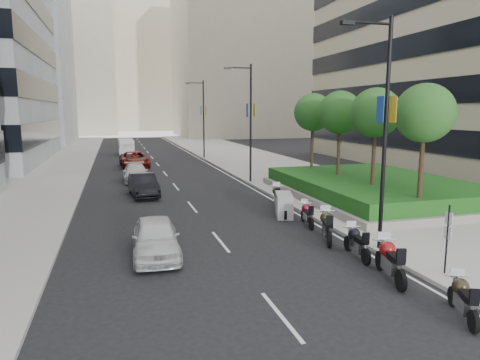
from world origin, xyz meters
name	(u,v)px	position (x,y,z in m)	size (l,w,h in m)	color
ground	(289,271)	(0.00, 0.00, 0.00)	(160.00, 160.00, 0.00)	black
sidewalk_right	(258,162)	(9.00, 30.00, 0.07)	(10.00, 100.00, 0.15)	#9E9B93
sidewalk_left	(46,170)	(-12.00, 30.00, 0.07)	(8.00, 100.00, 0.15)	#9E9B93
lane_edge	(210,165)	(3.70, 30.00, 0.01)	(0.12, 100.00, 0.01)	silver
lane_centre	(159,167)	(-1.50, 30.00, 0.01)	(0.12, 100.00, 0.01)	silver
building_cream_right	(242,54)	(22.00, 80.00, 18.00)	(28.00, 24.00, 36.00)	#B7AD93
building_cream_left	(58,62)	(-18.00, 100.00, 17.00)	(26.00, 24.00, 34.00)	#B7AD93
building_cream_centre	(139,65)	(2.00, 120.00, 19.00)	(30.00, 24.00, 38.00)	#B7AD93
planter	(374,194)	(10.00, 10.00, 0.35)	(10.00, 14.00, 0.40)	gray
hedge	(374,184)	(10.00, 10.00, 0.95)	(9.40, 13.40, 0.80)	#143D11
tree_0	(425,113)	(8.50, 4.00, 5.42)	(2.80, 2.80, 6.30)	#332319
tree_1	(376,113)	(8.50, 8.00, 5.42)	(2.80, 2.80, 6.30)	#332319
tree_2	(340,113)	(8.50, 12.00, 5.42)	(2.80, 2.80, 6.30)	#332319
tree_3	(313,113)	(8.50, 16.00, 5.42)	(2.80, 2.80, 6.30)	#332319
lamp_post_0	(382,124)	(4.14, 1.00, 5.07)	(2.34, 0.45, 9.00)	black
lamp_post_1	(249,117)	(4.14, 18.00, 5.07)	(2.34, 0.45, 9.00)	black
lamp_post_2	(202,115)	(4.14, 36.00, 5.07)	(2.34, 0.45, 9.00)	black
parking_sign	(447,236)	(4.80, -2.00, 1.46)	(0.06, 0.32, 2.50)	black
motorcycle_0	(463,298)	(3.17, -4.48, 0.55)	(1.01, 1.94, 1.03)	black
motorcycle_1	(390,260)	(2.91, -1.62, 0.66)	(0.93, 2.44, 1.24)	black
motorcycle_2	(356,242)	(3.03, 0.62, 0.59)	(0.73, 2.20, 1.10)	black
motorcycle_3	(327,226)	(2.94, 2.86, 0.65)	(1.10, 2.35, 1.22)	black
motorcycle_4	(307,214)	(3.19, 5.38, 0.55)	(0.69, 2.07, 1.04)	black
motorcycle_5	(284,205)	(2.80, 7.39, 0.61)	(1.37, 2.16, 1.22)	black
motorcycle_6	(277,196)	(3.24, 9.60, 0.63)	(1.00, 2.29, 1.18)	black
car_a	(156,237)	(-4.32, 2.92, 0.74)	(1.75, 4.35, 1.48)	silver
car_b	(143,185)	(-4.01, 15.14, 0.73)	(1.55, 4.43, 1.46)	black
car_c	(136,173)	(-4.20, 21.44, 0.68)	(1.90, 4.68, 1.36)	#B1B1B3
car_d	(135,160)	(-3.90, 30.22, 0.78)	(2.59, 5.61, 1.56)	#5F120B
delivery_van	(126,148)	(-4.37, 43.13, 0.91)	(1.91, 4.70, 1.95)	#ACACAE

